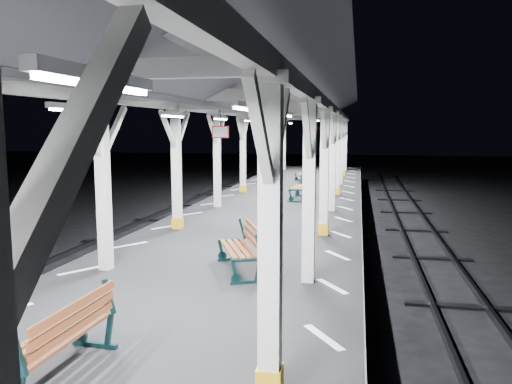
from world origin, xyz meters
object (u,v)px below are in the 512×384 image
(bench_far, at_px, (303,186))
(bench_extra, at_px, (304,174))
(bench_near, at_px, (61,337))
(bench_mid, at_px, (244,247))

(bench_far, bearing_deg, bench_extra, 96.78)
(bench_near, height_order, bench_far, bench_far)
(bench_mid, xyz_separation_m, bench_far, (0.05, 10.03, 0.03))
(bench_near, bearing_deg, bench_mid, 79.03)
(bench_near, bearing_deg, bench_extra, 90.56)
(bench_mid, height_order, bench_far, bench_far)
(bench_mid, bearing_deg, bench_extra, 67.97)
(bench_extra, bearing_deg, bench_mid, -106.45)
(bench_mid, xyz_separation_m, bench_extra, (-0.57, 16.38, -0.06))
(bench_extra, bearing_deg, bench_near, -109.69)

